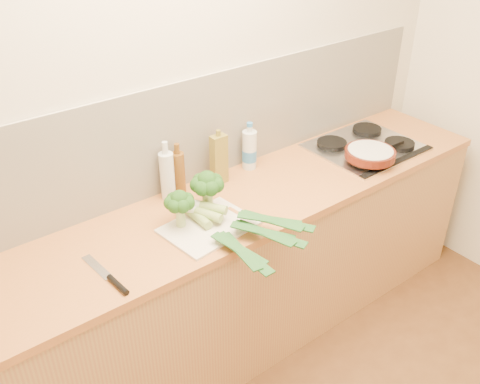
{
  "coord_description": "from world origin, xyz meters",
  "views": [
    {
      "loc": [
        -1.21,
        -0.53,
        2.29
      ],
      "look_at": [
        0.04,
        1.1,
        1.02
      ],
      "focal_mm": 40.0,
      "sensor_mm": 36.0,
      "label": 1
    }
  ],
  "objects_px": {
    "gas_hob": "(366,146)",
    "chefs_knife": "(113,280)",
    "chopping_board": "(209,227)",
    "skillet": "(370,153)"
  },
  "relations": [
    {
      "from": "gas_hob",
      "to": "chefs_knife",
      "type": "bearing_deg",
      "value": -174.2
    },
    {
      "from": "chopping_board",
      "to": "skillet",
      "type": "height_order",
      "value": "skillet"
    },
    {
      "from": "gas_hob",
      "to": "chefs_knife",
      "type": "height_order",
      "value": "gas_hob"
    },
    {
      "from": "chopping_board",
      "to": "skillet",
      "type": "bearing_deg",
      "value": -8.93
    },
    {
      "from": "chopping_board",
      "to": "skillet",
      "type": "relative_size",
      "value": 0.99
    },
    {
      "from": "gas_hob",
      "to": "chopping_board",
      "type": "relative_size",
      "value": 1.48
    },
    {
      "from": "skillet",
      "to": "chefs_knife",
      "type": "bearing_deg",
      "value": -176.43
    },
    {
      "from": "chopping_board",
      "to": "chefs_knife",
      "type": "bearing_deg",
      "value": -178.84
    },
    {
      "from": "chopping_board",
      "to": "chefs_knife",
      "type": "distance_m",
      "value": 0.51
    },
    {
      "from": "gas_hob",
      "to": "chopping_board",
      "type": "bearing_deg",
      "value": -175.18
    }
  ]
}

